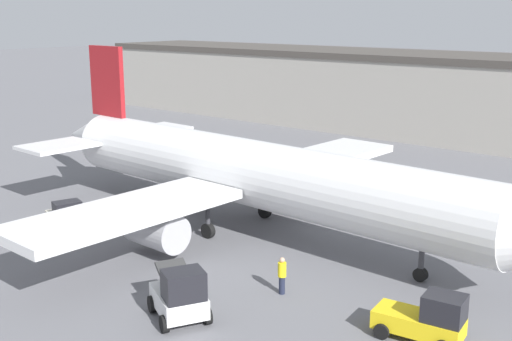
% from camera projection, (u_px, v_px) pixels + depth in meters
% --- Properties ---
extents(ground_plane, '(400.00, 400.00, 0.00)m').
position_uv_depth(ground_plane, '(256.00, 233.00, 38.94)').
color(ground_plane, slate).
extents(terminal_building, '(90.06, 13.00, 8.77)m').
position_uv_depth(terminal_building, '(424.00, 94.00, 70.12)').
color(terminal_building, '#ADA89E').
rests_on(terminal_building, ground_plane).
extents(airplane, '(37.95, 29.87, 10.70)m').
position_uv_depth(airplane, '(245.00, 173.00, 38.65)').
color(airplane, silver).
rests_on(airplane, ground_plane).
extents(ground_crew_worker, '(0.40, 0.40, 1.83)m').
position_uv_depth(ground_crew_worker, '(282.00, 274.00, 30.25)').
color(ground_crew_worker, '#1E2338').
rests_on(ground_crew_worker, ground_plane).
extents(baggage_tug, '(3.74, 2.18, 2.17)m').
position_uv_depth(baggage_tug, '(427.00, 319.00, 25.83)').
color(baggage_tug, yellow).
rests_on(baggage_tug, ground_plane).
extents(belt_loader_truck, '(3.48, 3.20, 2.50)m').
position_uv_depth(belt_loader_truck, '(180.00, 295.00, 27.58)').
color(belt_loader_truck, silver).
rests_on(belt_loader_truck, ground_plane).
extents(pushback_tug, '(2.96, 2.68, 1.90)m').
position_uv_depth(pushback_tug, '(66.00, 216.00, 39.34)').
color(pushback_tug, beige).
rests_on(pushback_tug, ground_plane).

